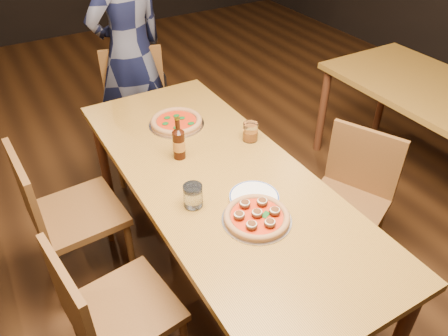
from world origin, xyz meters
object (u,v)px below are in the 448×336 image
chair_main_e (345,206)px  plate_stack (254,198)px  chair_end (139,116)px  chair_main_sw (78,213)px  table_main (219,186)px  pizza_meatball (257,216)px  diner (130,52)px  beer_bottle (179,144)px  water_glass (193,196)px  chair_main_nw (124,308)px  amber_glass (250,132)px  pizza_margherita (176,122)px

chair_main_e → plate_stack: bearing=-115.1°
chair_end → chair_main_sw: bearing=-113.7°
table_main → chair_main_sw: bearing=147.4°
chair_main_e → chair_end: bearing=178.6°
pizza_meatball → diner: bearing=86.5°
beer_bottle → water_glass: size_ratio=2.10×
chair_main_e → water_glass: bearing=-122.1°
plate_stack → chair_main_e: bearing=-0.2°
table_main → chair_end: bearing=88.7°
chair_main_nw → amber_glass: size_ratio=8.70×
table_main → water_glass: 0.28m
plate_stack → water_glass: size_ratio=2.10×
chair_main_nw → pizza_meatball: 0.69m
chair_main_e → beer_bottle: (-0.76, 0.47, 0.40)m
chair_main_e → table_main: bearing=-135.5°
chair_main_nw → water_glass: (0.42, 0.13, 0.36)m
pizza_meatball → plate_stack: size_ratio=1.33×
plate_stack → beer_bottle: (-0.14, 0.47, 0.07)m
pizza_meatball → amber_glass: bearing=59.5°
table_main → plate_stack: (0.04, -0.25, 0.08)m
plate_stack → amber_glass: bearing=59.0°
chair_main_sw → plate_stack: bearing=-137.2°
pizza_meatball → plate_stack: (0.06, 0.12, -0.01)m
pizza_margherita → water_glass: water_glass is taller
plate_stack → chair_end: bearing=90.6°
chair_end → amber_glass: size_ratio=9.22×
chair_main_nw → diner: size_ratio=0.51×
water_glass → beer_bottle: bearing=73.5°
water_glass → diner: bearing=79.2°
chair_end → pizza_margherita: 0.74m
beer_bottle → water_glass: (-0.11, -0.36, -0.03)m
beer_bottle → diner: bearing=80.9°
plate_stack → water_glass: (-0.25, 0.11, 0.04)m
pizza_margherita → chair_main_e: bearing=-50.5°
pizza_meatball → chair_end: bearing=88.3°
chair_end → water_glass: chair_end is taller
chair_end → plate_stack: 1.48m
chair_main_e → pizza_meatball: chair_main_e is taller
table_main → amber_glass: size_ratio=19.61×
amber_glass → table_main: bearing=-148.7°
chair_end → amber_glass: 1.11m
pizza_meatball → beer_bottle: beer_bottle is taller
beer_bottle → water_glass: 0.38m
pizza_meatball → beer_bottle: 0.60m
plate_stack → beer_bottle: size_ratio=1.00×
chair_main_nw → chair_main_sw: size_ratio=0.95×
table_main → beer_bottle: beer_bottle is taller
chair_main_e → plate_stack: (-0.62, 0.00, 0.33)m
beer_bottle → amber_glass: size_ratio=2.22×
pizza_margherita → chair_main_nw: bearing=-129.1°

